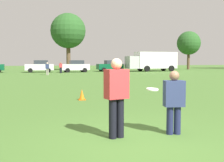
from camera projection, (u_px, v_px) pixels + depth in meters
The scene contains 13 objects.
ground_plane at pixel (138, 140), 6.15m from camera, with size 193.73×193.73×0.00m, color #47702D.
player_thrower at pixel (116, 93), 6.26m from camera, with size 0.56×0.41×1.80m.
player_defender at pixel (174, 99), 6.59m from camera, with size 0.50×0.34×1.51m.
frisbee at pixel (152, 89), 6.27m from camera, with size 0.27×0.27×0.07m.
traffic_cone at pixel (82, 95), 12.45m from camera, with size 0.32×0.32×0.48m.
parked_car_center at pixel (39, 66), 42.34m from camera, with size 4.31×2.44×1.82m.
parked_car_mid_right at pixel (75, 66), 42.67m from camera, with size 4.31×2.44×1.82m.
parked_car_near_right at pixel (110, 66), 46.00m from camera, with size 4.31×2.44×1.82m.
box_truck at pixel (152, 61), 46.45m from camera, with size 8.64×3.38×3.18m.
bystander_far_jogger at pixel (61, 67), 39.42m from camera, with size 0.45×0.29×1.56m.
bystander_field_marshal at pixel (47, 68), 34.38m from camera, with size 0.46×0.32×1.53m.
tree_center_elm at pixel (68, 31), 51.44m from camera, with size 6.44×6.44×10.46m.
tree_east_birch at pixel (189, 43), 56.36m from camera, with size 4.72×4.72×7.67m.
Camera 1 is at (-2.04, -5.71, 1.74)m, focal length 44.93 mm.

